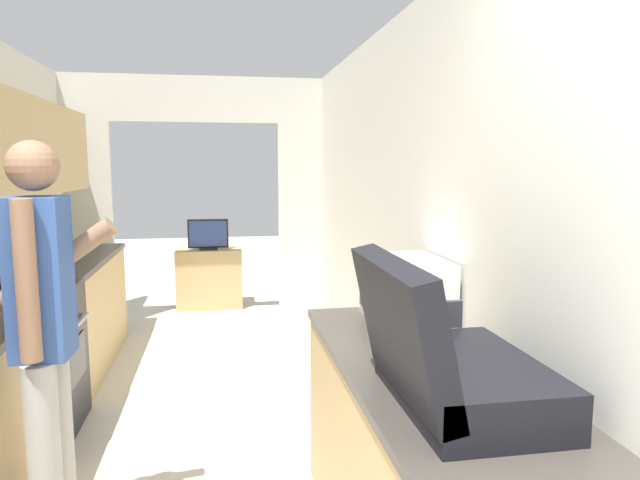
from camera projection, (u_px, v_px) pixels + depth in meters
wall_right at (432, 239)px, 2.94m from camera, size 0.06×7.42×2.50m
wall_far_with_doorway at (197, 183)px, 5.76m from camera, size 2.95×0.06×2.50m
counter_left at (29, 354)px, 3.59m from camera, size 0.62×3.77×0.89m
counter_right at (422, 475)px, 2.20m from camera, size 0.62×1.74×0.89m
range_oven at (18, 365)px, 3.37m from camera, size 0.66×0.77×1.03m
person at (44, 339)px, 2.30m from camera, size 0.55×0.38×1.73m
suitcase at (444, 362)px, 1.75m from camera, size 0.50×0.67×0.47m
microwave at (406, 290)px, 2.69m from camera, size 0.34×0.47×0.30m
book_stack at (413, 342)px, 2.26m from camera, size 0.26×0.32×0.09m
tv_cabinet at (209, 278)px, 6.54m from camera, size 0.73×0.42×0.67m
television at (208, 235)px, 6.43m from camera, size 0.45×0.16×0.35m
knife at (48, 276)px, 3.78m from camera, size 0.16×0.33×0.02m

